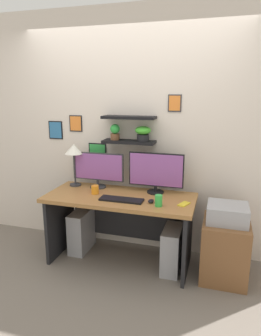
# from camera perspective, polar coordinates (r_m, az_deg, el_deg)

# --- Properties ---
(ground_plane) EXTENTS (8.00, 8.00, 0.00)m
(ground_plane) POSITION_cam_1_polar(r_m,az_deg,el_deg) (3.54, -1.86, -16.72)
(ground_plane) COLOR #70665B
(back_wall_assembly) EXTENTS (4.40, 0.24, 2.70)m
(back_wall_assembly) POSITION_cam_1_polar(r_m,az_deg,el_deg) (3.49, 0.22, 6.47)
(back_wall_assembly) COLOR beige
(back_wall_assembly) RESTS_ON ground
(desk) EXTENTS (1.56, 0.68, 0.75)m
(desk) POSITION_cam_1_polar(r_m,az_deg,el_deg) (3.35, -1.64, -8.34)
(desk) COLOR #9E6B38
(desk) RESTS_ON ground
(monitor_left) EXTENTS (0.60, 0.18, 0.40)m
(monitor_left) POSITION_cam_1_polar(r_m,az_deg,el_deg) (3.47, -6.06, -0.11)
(monitor_left) COLOR #2D2D33
(monitor_left) RESTS_ON desk
(monitor_right) EXTENTS (0.59, 0.18, 0.43)m
(monitor_right) POSITION_cam_1_polar(r_m,az_deg,el_deg) (3.27, 4.74, -0.71)
(monitor_right) COLOR black
(monitor_right) RESTS_ON desk
(keyboard) EXTENTS (0.44, 0.14, 0.02)m
(keyboard) POSITION_cam_1_polar(r_m,az_deg,el_deg) (3.09, -1.70, -5.88)
(keyboard) COLOR black
(keyboard) RESTS_ON desk
(computer_mouse) EXTENTS (0.06, 0.09, 0.03)m
(computer_mouse) POSITION_cam_1_polar(r_m,az_deg,el_deg) (3.04, 3.82, -6.14)
(computer_mouse) COLOR black
(computer_mouse) RESTS_ON desk
(desk_lamp) EXTENTS (0.21, 0.21, 0.48)m
(desk_lamp) POSITION_cam_1_polar(r_m,az_deg,el_deg) (3.53, -10.43, 2.95)
(desk_lamp) COLOR #2D2D33
(desk_lamp) RESTS_ON desk
(cell_phone) EXTENTS (0.12, 0.16, 0.01)m
(cell_phone) POSITION_cam_1_polar(r_m,az_deg,el_deg) (3.03, 9.90, -6.60)
(cell_phone) COLOR yellow
(cell_phone) RESTS_ON desk
(coffee_mug) EXTENTS (0.08, 0.08, 0.09)m
(coffee_mug) POSITION_cam_1_polar(r_m,az_deg,el_deg) (3.30, -6.60, -4.00)
(coffee_mug) COLOR orange
(coffee_mug) RESTS_ON desk
(water_cup) EXTENTS (0.07, 0.07, 0.11)m
(water_cup) POSITION_cam_1_polar(r_m,az_deg,el_deg) (2.94, 5.23, -6.06)
(water_cup) COLOR green
(water_cup) RESTS_ON desk
(drawer_cabinet) EXTENTS (0.44, 0.50, 0.59)m
(drawer_cabinet) POSITION_cam_1_polar(r_m,az_deg,el_deg) (3.27, 17.05, -14.26)
(drawer_cabinet) COLOR brown
(drawer_cabinet) RESTS_ON ground
(printer) EXTENTS (0.38, 0.34, 0.17)m
(printer) POSITION_cam_1_polar(r_m,az_deg,el_deg) (3.11, 17.55, -8.02)
(printer) COLOR #9E9EA3
(printer) RESTS_ON drawer_cabinet
(computer_tower_left) EXTENTS (0.18, 0.40, 0.47)m
(computer_tower_left) POSITION_cam_1_polar(r_m,az_deg,el_deg) (3.69, -9.04, -11.38)
(computer_tower_left) COLOR #99999E
(computer_tower_left) RESTS_ON ground
(computer_tower_right) EXTENTS (0.18, 0.40, 0.46)m
(computer_tower_right) POSITION_cam_1_polar(r_m,az_deg,el_deg) (3.31, 7.71, -14.68)
(computer_tower_right) COLOR #99999E
(computer_tower_right) RESTS_ON ground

